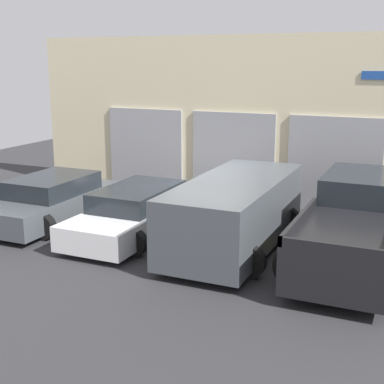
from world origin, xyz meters
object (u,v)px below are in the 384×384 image
at_px(pickup_truck, 355,225).
at_px(van_right, 52,200).
at_px(sedan_side, 236,212).
at_px(sedan_white, 137,212).

relative_size(pickup_truck, van_right, 1.26).
bearing_deg(pickup_truck, sedan_side, -174.23).
relative_size(sedan_side, van_right, 1.17).
height_order(sedan_white, sedan_side, sedan_side).
relative_size(pickup_truck, sedan_side, 1.07).
bearing_deg(sedan_side, sedan_white, 179.45).
distance_m(pickup_truck, van_right, 7.88).
bearing_deg(sedan_white, van_right, -179.93).
bearing_deg(van_right, pickup_truck, 1.77).
distance_m(pickup_truck, sedan_white, 5.26).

